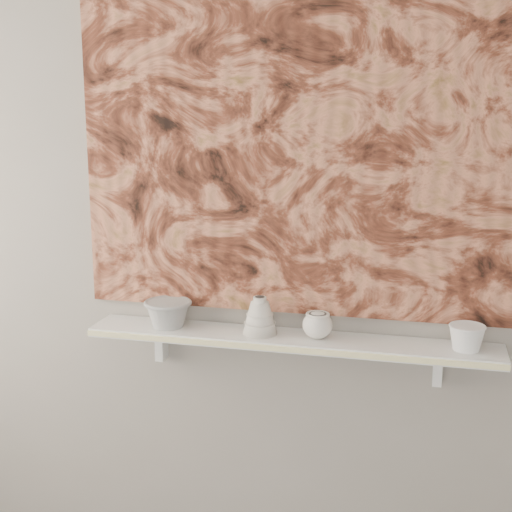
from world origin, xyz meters
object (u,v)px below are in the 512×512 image
(cup_cream, at_px, (318,325))
(shelf, at_px, (290,340))
(painting, at_px, (296,153))
(bowl_grey, at_px, (168,313))
(bowl_white, at_px, (467,337))
(bell_vessel, at_px, (260,315))

(cup_cream, bearing_deg, shelf, 180.00)
(painting, distance_m, bowl_grey, 0.72)
(painting, relative_size, cup_cream, 14.98)
(shelf, distance_m, painting, 0.63)
(shelf, bearing_deg, bowl_white, 0.00)
(shelf, height_order, bowl_white, bowl_white)
(shelf, relative_size, cup_cream, 13.98)
(shelf, bearing_deg, bell_vessel, 180.00)
(shelf, relative_size, painting, 0.93)
(bowl_grey, xyz_separation_m, bowl_white, (1.01, 0.00, -0.01))
(bowl_grey, bearing_deg, shelf, 0.00)
(shelf, distance_m, bowl_white, 0.58)
(painting, xyz_separation_m, bowl_grey, (-0.44, -0.08, -0.56))
(bowl_grey, distance_m, bowl_white, 1.01)
(bowl_white, bearing_deg, bell_vessel, 180.00)
(shelf, relative_size, bell_vessel, 10.72)
(shelf, xyz_separation_m, bowl_white, (0.57, 0.00, 0.06))
(bowl_grey, height_order, cup_cream, bowl_grey)
(bowl_grey, relative_size, bowl_white, 1.45)
(bell_vessel, distance_m, bowl_white, 0.68)
(bell_vessel, bearing_deg, cup_cream, 0.00)
(painting, bearing_deg, bowl_grey, -169.55)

